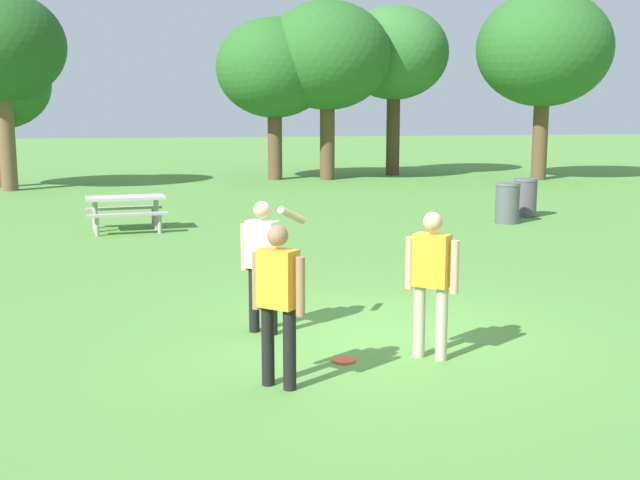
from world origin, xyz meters
name	(u,v)px	position (x,y,z in m)	size (l,w,h in m)	color
ground_plane	(378,335)	(0.00, 0.00, 0.00)	(120.00, 120.00, 0.00)	#568E3D
person_thrower	(263,256)	(-1.36, 0.36, 0.96)	(0.83, 0.52, 1.64)	black
person_catcher	(432,275)	(0.35, -0.98, 0.94)	(0.50, 0.41, 1.64)	#B7AD93
person_bystander	(278,295)	(-1.41, -1.60, 0.94)	(0.48, 0.43, 1.64)	black
frisbee	(344,360)	(-0.61, -0.93, 0.01)	(0.25, 0.25, 0.03)	#E04733
picnic_table_near	(126,206)	(-3.51, 8.97, 0.56)	(1.88, 1.64, 0.77)	#B2ADA3
trash_can_beside_table	(507,203)	(5.30, 8.60, 0.48)	(0.59, 0.59, 0.96)	#515156
trash_can_further_along	(525,198)	(6.18, 9.56, 0.48)	(0.59, 0.59, 0.96)	#515156
tree_broad_center	(1,47)	(-7.77, 18.29, 4.57)	(4.05, 4.05, 6.34)	brown
tree_far_right	(274,69)	(1.22, 20.66, 4.06)	(4.27, 4.27, 5.91)	brown
tree_slender_mid	(327,56)	(3.14, 20.30, 4.50)	(4.63, 4.63, 6.50)	brown
tree_back_left	(394,54)	(6.06, 21.82, 4.70)	(4.23, 4.23, 6.54)	#4C3823
tree_back_right	(544,50)	(10.93, 18.98, 4.74)	(4.91, 4.91, 6.86)	brown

